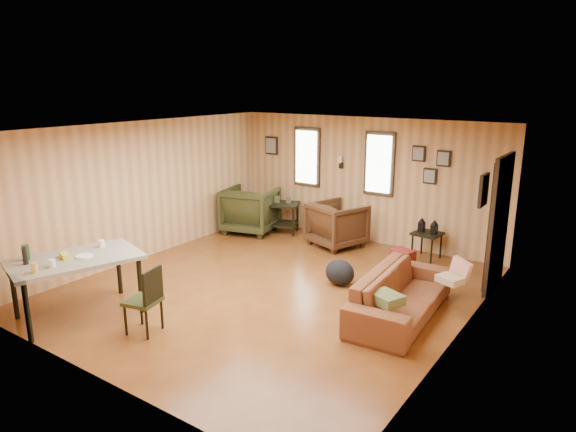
# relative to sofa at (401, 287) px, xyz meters

# --- Properties ---
(room) EXTENTS (5.54, 6.04, 2.44)m
(room) POSITION_rel_sofa_xyz_m (-1.78, 0.06, 0.80)
(room) COLOR brown
(room) RESTS_ON ground
(sofa) EXTENTS (0.76, 2.14, 0.82)m
(sofa) POSITION_rel_sofa_xyz_m (0.00, 0.00, 0.00)
(sofa) COLOR brown
(sofa) RESTS_ON ground
(recliner_brown) EXTENTS (1.13, 1.10, 0.93)m
(recliner_brown) POSITION_rel_sofa_xyz_m (-2.20, 2.18, 0.05)
(recliner_brown) COLOR #432714
(recliner_brown) RESTS_ON ground
(recliner_green) EXTENTS (1.20, 1.16, 1.03)m
(recliner_green) POSITION_rel_sofa_xyz_m (-4.13, 1.97, 0.10)
(recliner_green) COLOR #2D3015
(recliner_green) RESTS_ON ground
(end_table) EXTENTS (0.78, 0.75, 0.78)m
(end_table) POSITION_rel_sofa_xyz_m (-3.53, 2.30, 0.02)
(end_table) COLOR black
(end_table) RESTS_ON ground
(side_table) EXTENTS (0.50, 0.50, 0.73)m
(side_table) POSITION_rel_sofa_xyz_m (-0.53, 2.44, 0.09)
(side_table) COLOR black
(side_table) RESTS_ON ground
(cooler) EXTENTS (0.44, 0.37, 0.27)m
(cooler) POSITION_rel_sofa_xyz_m (-0.75, 1.89, -0.28)
(cooler) COLOR maroon
(cooler) RESTS_ON ground
(backpack) EXTENTS (0.56, 0.49, 0.40)m
(backpack) POSITION_rel_sofa_xyz_m (-1.19, 0.49, -0.21)
(backpack) COLOR black
(backpack) RESTS_ON ground
(sofa_pillows) EXTENTS (0.90, 1.62, 0.33)m
(sofa_pillows) POSITION_rel_sofa_xyz_m (0.28, 0.01, 0.09)
(sofa_pillows) COLOR #525A32
(sofa_pillows) RESTS_ON sofa
(dining_table) EXTENTS (1.41, 1.82, 1.05)m
(dining_table) POSITION_rel_sofa_xyz_m (-3.54, -2.43, 0.34)
(dining_table) COLOR gray
(dining_table) RESTS_ON ground
(dining_chair) EXTENTS (0.47, 0.47, 0.85)m
(dining_chair) POSITION_rel_sofa_xyz_m (-2.39, -2.23, 0.07)
(dining_chair) COLOR #2D3015
(dining_chair) RESTS_ON ground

